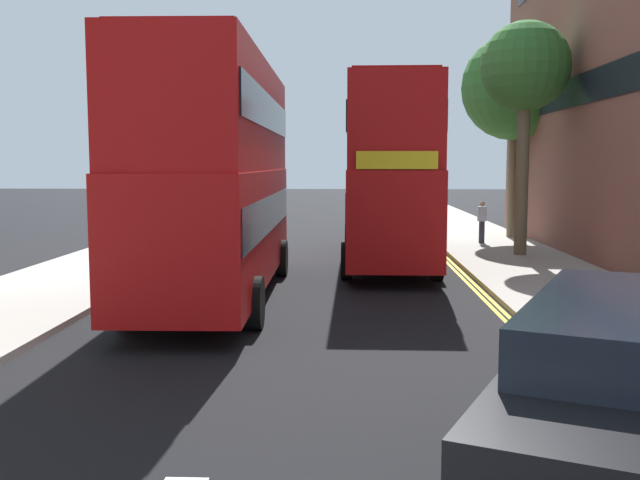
{
  "coord_description": "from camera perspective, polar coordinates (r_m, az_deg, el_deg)",
  "views": [
    {
      "loc": [
        1.02,
        -2.25,
        3.2
      ],
      "look_at": [
        0.5,
        11.0,
        1.8
      ],
      "focal_mm": 40.57,
      "sensor_mm": 36.0,
      "label": 1
    }
  ],
  "objects": [
    {
      "name": "sidewalk_right",
      "position": [
        19.31,
        18.74,
        -3.62
      ],
      "size": [
        4.0,
        80.0,
        0.14
      ],
      "primitive_type": "cube",
      "color": "#ADA89E",
      "rests_on": "ground"
    },
    {
      "name": "sidewalk_left",
      "position": [
        19.99,
        -19.92,
        -3.35
      ],
      "size": [
        4.0,
        80.0,
        0.14
      ],
      "primitive_type": "cube",
      "color": "#ADA89E",
      "rests_on": "ground"
    },
    {
      "name": "kerb_line_outer",
      "position": [
        16.9,
        13.79,
        -5.05
      ],
      "size": [
        0.1,
        56.0,
        0.01
      ],
      "primitive_type": "cube",
      "color": "yellow",
      "rests_on": "ground"
    },
    {
      "name": "kerb_line_inner",
      "position": [
        16.87,
        13.26,
        -5.05
      ],
      "size": [
        0.1,
        56.0,
        0.01
      ],
      "primitive_type": "cube",
      "color": "yellow",
      "rests_on": "ground"
    },
    {
      "name": "double_decker_bus_away",
      "position": [
        17.33,
        -8.09,
        5.4
      ],
      "size": [
        2.91,
        10.84,
        5.64
      ],
      "color": "#B20F0F",
      "rests_on": "ground"
    },
    {
      "name": "double_decker_bus_oncoming",
      "position": [
        23.24,
        5.34,
        5.58
      ],
      "size": [
        2.89,
        10.83,
        5.64
      ],
      "color": "#B20F0F",
      "rests_on": "ground"
    },
    {
      "name": "pedestrian_far",
      "position": [
        28.67,
        12.66,
        1.45
      ],
      "size": [
        0.34,
        0.22,
        1.62
      ],
      "color": "#2D2D38",
      "rests_on": "sidewalk_right"
    },
    {
      "name": "street_tree_near",
      "position": [
        31.44,
        15.08,
        11.52
      ],
      "size": [
        4.35,
        4.35,
        8.37
      ],
      "color": "#6B6047",
      "rests_on": "sidewalk_right"
    },
    {
      "name": "street_tree_mid",
      "position": [
        25.4,
        15.88,
        12.78
      ],
      "size": [
        2.95,
        2.95,
        7.75
      ],
      "color": "#6B6047",
      "rests_on": "sidewalk_right"
    }
  ]
}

